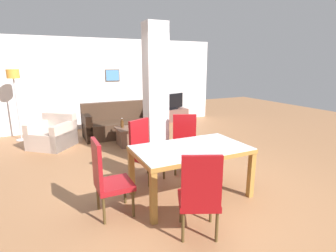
% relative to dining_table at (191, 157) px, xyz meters
% --- Properties ---
extents(ground_plane, '(18.00, 18.00, 0.00)m').
position_rel_dining_table_xyz_m(ground_plane, '(0.00, 0.00, -0.62)').
color(ground_plane, '#996843').
extents(back_wall, '(7.20, 0.09, 2.70)m').
position_rel_dining_table_xyz_m(back_wall, '(0.00, 5.05, 0.73)').
color(back_wall, silver).
rests_on(back_wall, ground_plane).
extents(divider_pillar, '(0.40, 0.35, 2.70)m').
position_rel_dining_table_xyz_m(divider_pillar, '(0.05, 1.43, 0.73)').
color(divider_pillar, silver).
rests_on(divider_pillar, ground_plane).
extents(dining_table, '(1.67, 0.98, 0.77)m').
position_rel_dining_table_xyz_m(dining_table, '(0.00, 0.00, 0.00)').
color(dining_table, '#A37634').
rests_on(dining_table, ground_plane).
extents(dining_chair_near_left, '(0.61, 0.61, 1.04)m').
position_rel_dining_table_xyz_m(dining_chair_near_left, '(-0.41, -0.90, -0.07)').
color(dining_chair_near_left, maroon).
rests_on(dining_chair_near_left, ground_plane).
extents(dining_chair_far_right, '(0.61, 0.61, 1.04)m').
position_rel_dining_table_xyz_m(dining_chair_far_right, '(0.41, 0.92, -0.07)').
color(dining_chair_far_right, maroon).
rests_on(dining_chair_far_right, ground_plane).
extents(dining_chair_head_left, '(0.46, 0.46, 1.04)m').
position_rel_dining_table_xyz_m(dining_chair_head_left, '(-1.25, 0.00, -0.07)').
color(dining_chair_head_left, maroon).
rests_on(dining_chair_head_left, ground_plane).
extents(dining_chair_far_left, '(0.61, 0.61, 1.04)m').
position_rel_dining_table_xyz_m(dining_chair_far_left, '(-0.42, 0.86, -0.07)').
color(dining_chair_far_left, maroon).
rests_on(dining_chair_far_left, ground_plane).
extents(sofa, '(1.91, 0.86, 0.91)m').
position_rel_dining_table_xyz_m(sofa, '(-0.06, 3.81, -0.31)').
color(sofa, '#432D1F').
rests_on(sofa, ground_plane).
extents(armchair, '(1.20, 1.20, 0.78)m').
position_rel_dining_table_xyz_m(armchair, '(-1.77, 3.49, -0.34)').
color(armchair, beige).
rests_on(armchair, ground_plane).
extents(coffee_table, '(0.72, 0.59, 0.44)m').
position_rel_dining_table_xyz_m(coffee_table, '(-0.02, 2.83, -0.39)').
color(coffee_table, brown).
rests_on(coffee_table, ground_plane).
extents(bottle, '(0.08, 0.08, 0.23)m').
position_rel_dining_table_xyz_m(bottle, '(-0.21, 2.93, -0.09)').
color(bottle, '#4C2D14').
rests_on(bottle, coffee_table).
extents(tv_stand, '(1.09, 0.40, 0.43)m').
position_rel_dining_table_xyz_m(tv_stand, '(2.07, 4.77, -0.40)').
color(tv_stand, brown).
rests_on(tv_stand, ground_plane).
extents(tv_screen, '(0.99, 0.42, 0.53)m').
position_rel_dining_table_xyz_m(tv_screen, '(2.07, 4.77, 0.07)').
color(tv_screen, black).
rests_on(tv_screen, tv_stand).
extents(floor_lamp, '(0.30, 0.30, 1.82)m').
position_rel_dining_table_xyz_m(floor_lamp, '(-2.51, 4.45, 0.91)').
color(floor_lamp, '#B7B7BC').
rests_on(floor_lamp, ground_plane).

